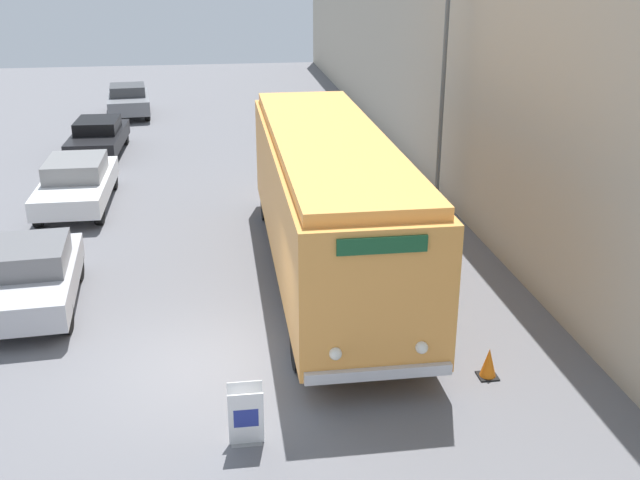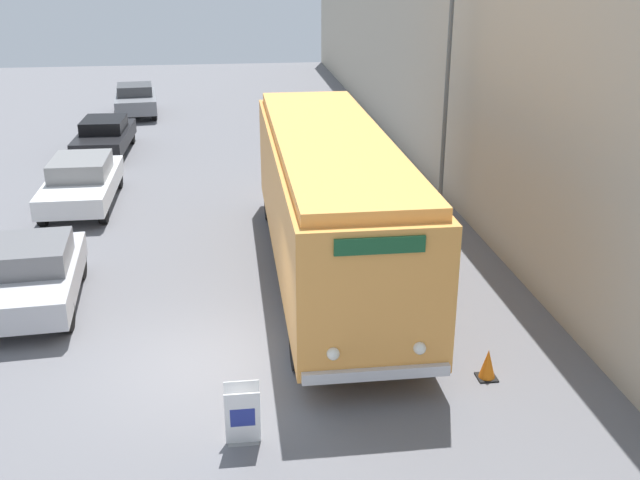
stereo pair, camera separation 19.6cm
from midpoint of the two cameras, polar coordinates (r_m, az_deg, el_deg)
name	(u,v)px [view 1 (the left image)]	position (r m, az deg, el deg)	size (l,w,h in m)	color
ground_plane	(202,366)	(14.52, -9.33, -9.46)	(80.00, 80.00, 0.00)	slate
building_wall_right	(446,81)	(23.88, 9.33, 11.84)	(0.30, 60.00, 7.09)	#B2A893
vintage_bus	(329,198)	(17.42, 0.35, 3.25)	(2.68, 11.31, 3.46)	black
sign_board	(246,417)	(12.14, -6.15, -13.24)	(0.56, 0.38, 1.03)	gray
streetlamp	(445,48)	(21.27, 9.25, 14.24)	(0.36, 0.36, 7.65)	#595E60
parked_car_near	(32,276)	(17.40, -21.37, -2.57)	(2.07, 4.18, 1.46)	black
parked_car_mid	(77,182)	(23.91, -18.27, 4.20)	(1.95, 4.80, 1.47)	black
parked_car_far	(98,136)	(29.98, -16.72, 7.58)	(1.92, 4.49, 1.33)	black
parked_car_distant	(128,100)	(36.80, -14.54, 10.28)	(2.25, 4.17, 1.43)	black
traffic_cone	(489,363)	(14.18, 12.33, -9.15)	(0.36, 0.36, 0.59)	black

